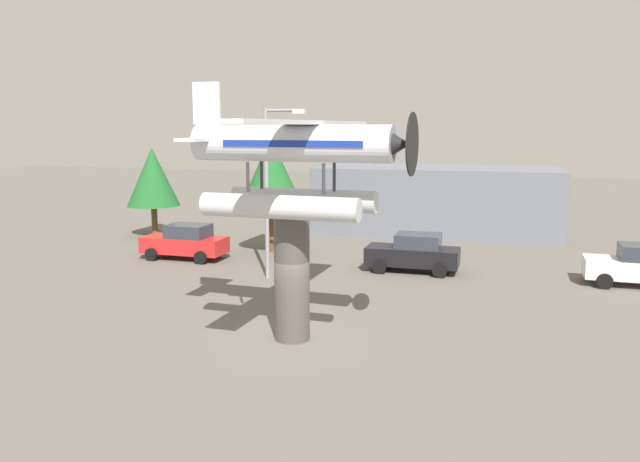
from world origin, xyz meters
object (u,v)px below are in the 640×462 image
Objects in this scene: streetlight_primary at (271,180)px; car_near_red at (185,242)px; tree_west at (153,177)px; storefront_building at (438,199)px; floatplane_monument at (295,159)px; tree_east at (271,172)px; car_mid_black at (414,253)px; car_far_white at (640,266)px; display_pedestal at (292,278)px.

car_near_red is at bearing 155.58° from streetlight_primary.
storefront_building is at bearing 21.80° from tree_west.
tree_west is at bearing -158.20° from storefront_building.
tree_west is at bearing 135.05° from floatplane_monument.
tree_east is (-2.17, 5.61, -0.07)m from streetlight_primary.
storefront_building is (-0.25, 11.60, 1.16)m from car_mid_black.
floatplane_monument is at bearing 78.46° from car_mid_black.
floatplane_monument is 14.25m from tree_east.
car_far_white is at bearing 11.58° from streetlight_primary.
floatplane_monument reaches higher than car_far_white.
storefront_building is 2.79× the size of tree_west.
tree_east is (-5.80, 12.94, -1.38)m from floatplane_monument.
car_far_white is 0.69× the size of tree_east.
car_mid_black is at bearing -17.70° from tree_east.
tree_east reaches higher than tree_west.
car_far_white is at bearing -50.22° from storefront_building.
floatplane_monument reaches higher than storefront_building.
display_pedestal is 8.44m from streetlight_primary.
streetlight_primary reaches higher than car_far_white.
car_near_red is at bearing -138.51° from tree_east.
tree_west reaches higher than display_pedestal.
display_pedestal is 0.27× the size of storefront_building.
car_mid_black is 11.66m from storefront_building.
floatplane_monument is 8.28m from streetlight_primary.
storefront_building is at bearing 49.74° from tree_east.
streetlight_primary is at bearing 155.58° from car_near_red.
car_far_white is (9.39, 0.02, 0.00)m from car_mid_black.
storefront_building is (11.14, 12.13, 1.16)m from car_near_red.
car_near_red is at bearing -47.36° from tree_west.
car_far_white is 0.57× the size of streetlight_primary.
floatplane_monument is at bearing -2.08° from display_pedestal.
display_pedestal is 21.13m from tree_west.
floatplane_monument is 0.70× the size of storefront_building.
tree_west is (-14.43, 15.49, -2.05)m from floatplane_monument.
car_mid_black is 7.37m from streetlight_primary.
streetlight_primary is 13.56m from tree_west.
display_pedestal is 0.54× the size of streetlight_primary.
storefront_building is 12.09m from tree_east.
display_pedestal is 0.94× the size of car_far_white.
streetlight_primary is (-5.75, -3.08, 3.42)m from car_mid_black.
streetlight_primary is 15.84m from storefront_building.
storefront_building is (5.51, 14.68, -2.26)m from streetlight_primary.
streetlight_primary is 1.38× the size of tree_west.
tree_west is (-14.30, 15.48, 1.59)m from display_pedestal.
streetlight_primary is (-15.15, -3.10, 3.42)m from car_far_white.
car_far_white is 15.84m from streetlight_primary.
streetlight_primary is 6.02m from tree_east.
car_mid_black and car_far_white have the same top height.
car_near_red is 0.69× the size of tree_east.
floatplane_monument is 16.24m from car_far_white.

